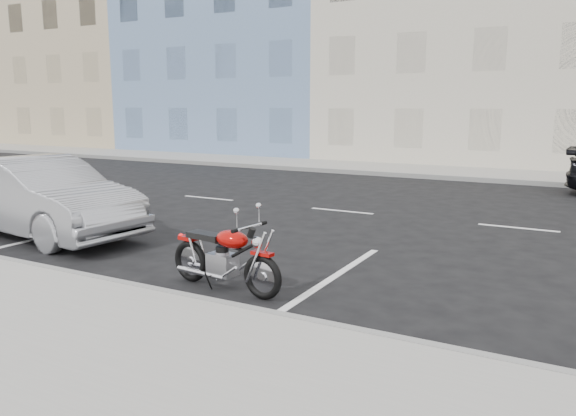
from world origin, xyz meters
name	(u,v)px	position (x,y,z in m)	size (l,w,h in m)	color
ground	(423,219)	(0.00, 0.00, 0.00)	(120.00, 120.00, 0.00)	black
sidewalk_far	(359,167)	(-5.00, 8.70, 0.07)	(80.00, 3.40, 0.15)	gray
curb_far	(342,171)	(-5.00, 7.00, 0.08)	(80.00, 0.12, 0.16)	gray
bldg_far_west	(111,53)	(-26.00, 16.30, 6.00)	(12.00, 12.00, 12.00)	tan
bldg_blue	(263,35)	(-14.00, 16.30, 6.50)	(12.00, 12.00, 13.00)	#637FA7
bldg_cream	(480,36)	(-2.00, 16.30, 5.75)	(12.00, 12.00, 11.50)	beige
motorcycle	(264,267)	(-0.41, -6.32, 0.44)	(1.93, 0.64, 0.97)	black
sedan_silver	(41,197)	(-6.14, -5.22, 0.77)	(1.63, 4.69, 1.54)	#96979D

